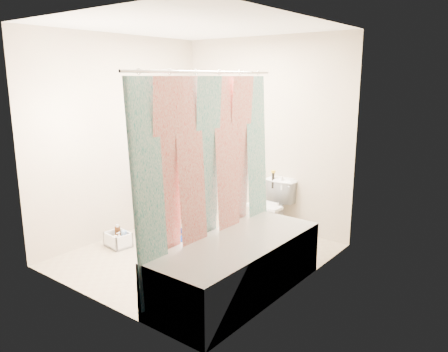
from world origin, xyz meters
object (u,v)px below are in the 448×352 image
Objects in this scene: toilet at (269,209)px; plumber at (182,175)px; cleaning_caddy at (119,240)px; bathtub at (238,265)px.

plumber is at bearing -138.66° from toilet.
cleaning_caddy is at bearing -75.63° from plumber.
bathtub is 5.73× the size of cleaning_caddy.
toilet is at bearing 111.43° from bathtub.
cleaning_caddy is (-1.73, 0.05, -0.19)m from bathtub.
toilet is (-0.55, 1.40, 0.08)m from bathtub.
bathtub is at bearing -66.80° from toilet.
bathtub is at bearing 14.17° from plumber.
plumber is 1.05m from cleaning_caddy.
bathtub is 1.12× the size of plumber.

